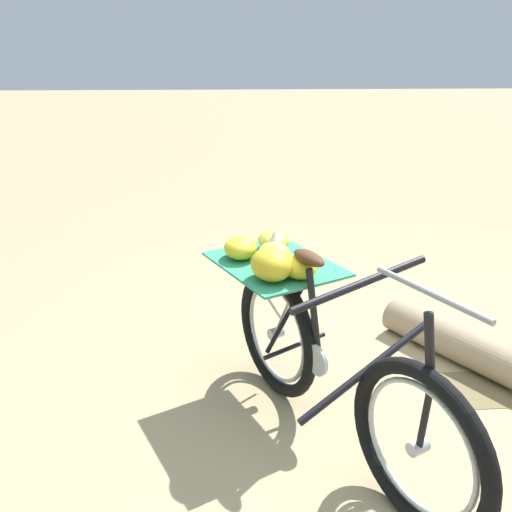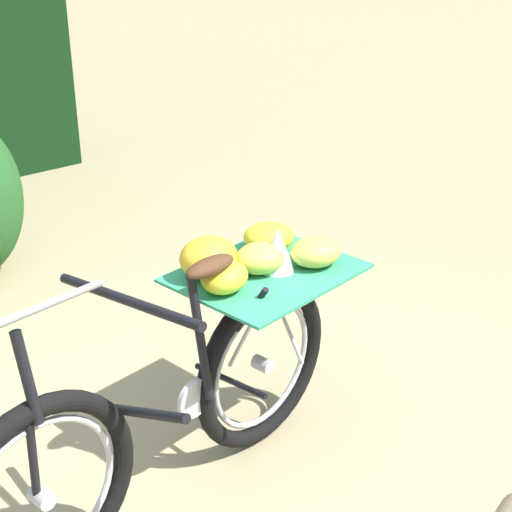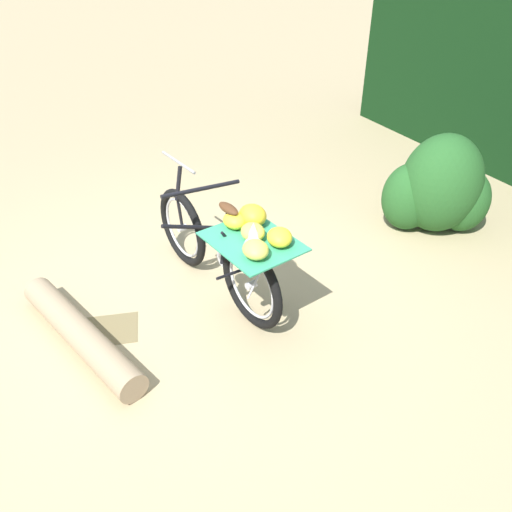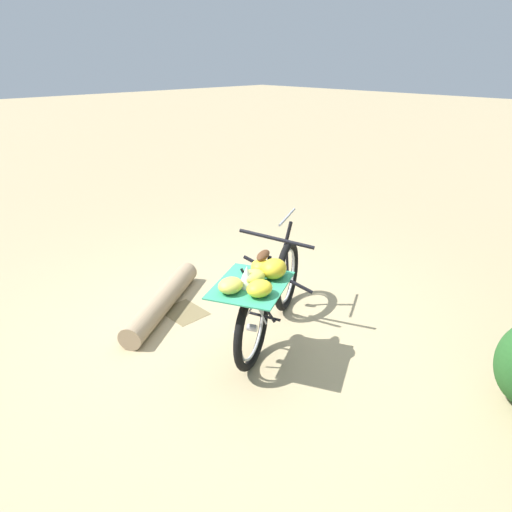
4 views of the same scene
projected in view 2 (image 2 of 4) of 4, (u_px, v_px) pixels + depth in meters
The scene contains 1 object.
bicycle at pixel (193, 371), 2.87m from camera, with size 1.06×1.72×1.03m.
Camera 2 is at (-2.04, 0.66, 2.11)m, focal length 54.64 mm.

